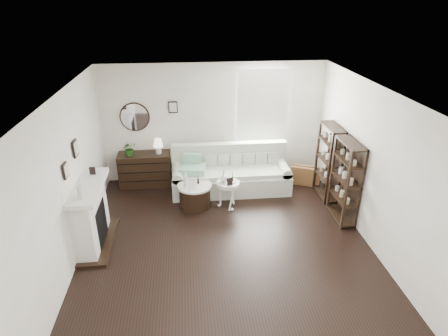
{
  "coord_description": "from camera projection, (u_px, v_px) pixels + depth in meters",
  "views": [
    {
      "loc": [
        -0.59,
        -5.36,
        4.05
      ],
      "look_at": [
        0.04,
        0.8,
        1.13
      ],
      "focal_mm": 30.0,
      "sensor_mm": 36.0,
      "label": 1
    }
  ],
  "objects": [
    {
      "name": "room",
      "position": [
        246.0,
        112.0,
        8.42
      ],
      "size": [
        5.5,
        5.5,
        5.5
      ],
      "color": "black",
      "rests_on": "ground"
    },
    {
      "name": "fireplace",
      "position": [
        91.0,
        217.0,
        6.44
      ],
      "size": [
        0.5,
        1.4,
        1.84
      ],
      "color": "white",
      "rests_on": "ground"
    },
    {
      "name": "shelf_unit_far",
      "position": [
        329.0,
        162.0,
        7.88
      ],
      "size": [
        0.3,
        0.8,
        1.6
      ],
      "color": "black",
      "rests_on": "ground"
    },
    {
      "name": "shelf_unit_near",
      "position": [
        345.0,
        182.0,
        7.07
      ],
      "size": [
        0.3,
        0.8,
        1.6
      ],
      "color": "black",
      "rests_on": "ground"
    },
    {
      "name": "sofa",
      "position": [
        230.0,
        175.0,
        8.37
      ],
      "size": [
        2.58,
        0.89,
        1.0
      ],
      "color": "#AAB39F",
      "rests_on": "ground"
    },
    {
      "name": "quilt",
      "position": [
        193.0,
        169.0,
        8.07
      ],
      "size": [
        0.61,
        0.52,
        0.14
      ],
      "primitive_type": "cube",
      "rotation": [
        0.0,
        0.0,
        -0.14
      ],
      "color": "teal",
      "rests_on": "sofa"
    },
    {
      "name": "suitcase",
      "position": [
        306.0,
        175.0,
        8.61
      ],
      "size": [
        0.69,
        0.47,
        0.44
      ],
      "primitive_type": "cube",
      "rotation": [
        0.0,
        0.0,
        -0.43
      ],
      "color": "brown",
      "rests_on": "ground"
    },
    {
      "name": "dresser",
      "position": [
        145.0,
        169.0,
        8.52
      ],
      "size": [
        1.15,
        0.5,
        0.77
      ],
      "color": "black",
      "rests_on": "ground"
    },
    {
      "name": "table_lamp",
      "position": [
        158.0,
        146.0,
        8.31
      ],
      "size": [
        0.26,
        0.26,
        0.34
      ],
      "primitive_type": null,
      "rotation": [
        0.0,
        0.0,
        -0.22
      ],
      "color": "#F7E7D0",
      "rests_on": "dresser"
    },
    {
      "name": "potted_plant",
      "position": [
        129.0,
        149.0,
        8.22
      ],
      "size": [
        0.36,
        0.34,
        0.32
      ],
      "primitive_type": "imported",
      "rotation": [
        0.0,
        0.0,
        0.4
      ],
      "color": "#1E4F16",
      "rests_on": "dresser"
    },
    {
      "name": "drum_table",
      "position": [
        195.0,
        195.0,
        7.72
      ],
      "size": [
        0.7,
        0.7,
        0.49
      ],
      "rotation": [
        0.0,
        0.0,
        0.35
      ],
      "color": "black",
      "rests_on": "ground"
    },
    {
      "name": "pedestal_table",
      "position": [
        228.0,
        184.0,
        7.56
      ],
      "size": [
        0.47,
        0.47,
        0.57
      ],
      "rotation": [
        0.0,
        0.0,
        0.4
      ],
      "color": "silver",
      "rests_on": "ground"
    },
    {
      "name": "eiffel_drum",
      "position": [
        198.0,
        179.0,
        7.62
      ],
      "size": [
        0.12,
        0.12,
        0.2
      ],
      "primitive_type": null,
      "rotation": [
        0.0,
        0.0,
        -0.01
      ],
      "color": "black",
      "rests_on": "drum_table"
    },
    {
      "name": "bottle_drum",
      "position": [
        186.0,
        180.0,
        7.46
      ],
      "size": [
        0.08,
        0.08,
        0.33
      ],
      "primitive_type": "cylinder",
      "color": "silver",
      "rests_on": "drum_table"
    },
    {
      "name": "card_frame_drum",
      "position": [
        192.0,
        185.0,
        7.41
      ],
      "size": [
        0.16,
        0.07,
        0.2
      ],
      "primitive_type": "cube",
      "rotation": [
        -0.21,
        0.0,
        0.12
      ],
      "color": "white",
      "rests_on": "drum_table"
    },
    {
      "name": "eiffel_ped",
      "position": [
        232.0,
        177.0,
        7.54
      ],
      "size": [
        0.12,
        0.12,
        0.19
      ],
      "primitive_type": null,
      "rotation": [
        0.0,
        0.0,
        0.07
      ],
      "color": "black",
      "rests_on": "pedestal_table"
    },
    {
      "name": "flask_ped",
      "position": [
        224.0,
        176.0,
        7.49
      ],
      "size": [
        0.15,
        0.15,
        0.29
      ],
      "primitive_type": null,
      "color": "silver",
      "rests_on": "pedestal_table"
    },
    {
      "name": "card_frame_ped",
      "position": [
        230.0,
        182.0,
        7.4
      ],
      "size": [
        0.12,
        0.07,
        0.15
      ],
      "primitive_type": "cube",
      "rotation": [
        -0.21,
        0.0,
        0.23
      ],
      "color": "black",
      "rests_on": "pedestal_table"
    }
  ]
}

